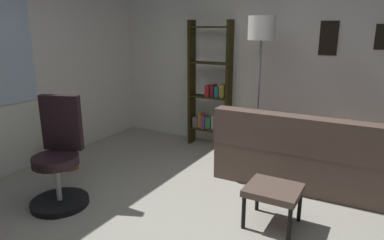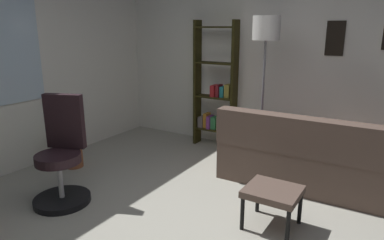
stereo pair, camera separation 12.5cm
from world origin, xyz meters
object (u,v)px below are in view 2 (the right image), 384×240
object	(u,v)px
couch	(317,155)
bookshelf	(216,94)
footstool	(273,194)
office_chair	(62,161)
floor_lamp	(266,42)
potted_plant	(69,145)

from	to	relation	value
couch	bookshelf	xyz separation A→B (m)	(0.45, 1.56, 0.49)
footstool	bookshelf	bearing A→B (deg)	41.25
office_chair	floor_lamp	world-z (taller)	floor_lamp
bookshelf	footstool	bearing A→B (deg)	-138.75
footstool	bookshelf	distance (m)	2.27
couch	potted_plant	size ratio (longest dim) A/B	2.68
footstool	floor_lamp	distance (m)	1.93
couch	floor_lamp	world-z (taller)	floor_lamp
bookshelf	floor_lamp	bearing A→B (deg)	-111.24
bookshelf	floor_lamp	distance (m)	1.17
office_chair	potted_plant	bearing A→B (deg)	47.37
bookshelf	potted_plant	xyz separation A→B (m)	(-1.68, 1.20, -0.50)
floor_lamp	potted_plant	size ratio (longest dim) A/B	2.69
floor_lamp	office_chair	bearing A→B (deg)	145.97
office_chair	couch	bearing A→B (deg)	-48.09
footstool	potted_plant	xyz separation A→B (m)	(-0.01, 2.66, -0.03)
office_chair	bookshelf	distance (m)	2.39
bookshelf	office_chair	bearing A→B (deg)	167.52
couch	office_chair	xyz separation A→B (m)	(-1.86, 2.07, 0.12)
potted_plant	floor_lamp	bearing A→B (deg)	-56.20
footstool	potted_plant	distance (m)	2.66
couch	bookshelf	distance (m)	1.70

